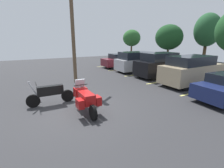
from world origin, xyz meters
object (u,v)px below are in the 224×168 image
motorcycle_touring (85,98)px  car_maroon (122,60)px  motorcycle_second (50,93)px  utility_pole (72,25)px  car_black (161,65)px  car_tan (191,70)px  car_silver (138,62)px

motorcycle_touring → car_maroon: bearing=141.2°
motorcycle_touring → motorcycle_second: motorcycle_touring is taller
utility_pole → car_black: bearing=77.8°
car_tan → utility_pole: 8.59m
car_maroon → utility_pole: size_ratio=0.59×
car_black → utility_pole: utility_pole is taller
utility_pole → car_maroon: bearing=123.2°
car_silver → car_black: 2.86m
motorcycle_second → car_tan: (0.73, 9.07, 0.43)m
car_silver → car_black: size_ratio=0.96×
car_maroon → car_silver: 2.89m
motorcycle_touring → car_silver: car_silver is taller
car_maroon → car_black: (5.73, 0.29, 0.23)m
motorcycle_touring → car_maroon: (-9.50, 7.64, 0.11)m
motorcycle_touring → motorcycle_second: (-1.62, -1.16, -0.07)m
motorcycle_touring → car_silver: bearing=130.7°
motorcycle_touring → car_tan: bearing=96.5°
car_maroon → car_black: bearing=2.9°
motorcycle_touring → utility_pole: bearing=167.9°
motorcycle_touring → car_tan: size_ratio=0.45×
car_black → car_tan: bearing=-0.5°
car_maroon → car_tan: car_tan is taller
car_silver → motorcycle_second: bearing=-60.6°
motorcycle_touring → car_silver: (-6.62, 7.70, 0.31)m
motorcycle_touring → utility_pole: utility_pole is taller
motorcycle_second → car_silver: 10.17m
utility_pole → motorcycle_touring: bearing=-12.1°
motorcycle_second → car_maroon: size_ratio=0.49×
car_black → utility_pole: bearing=-102.2°
motorcycle_touring → car_maroon: car_maroon is taller
motorcycle_touring → utility_pole: 6.30m
motorcycle_touring → utility_pole: size_ratio=0.28×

